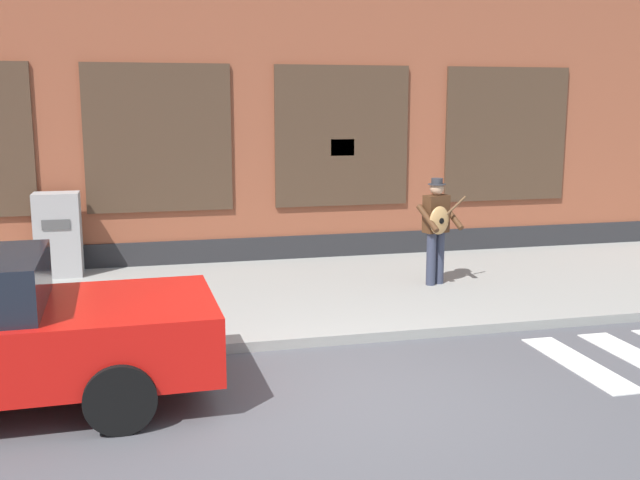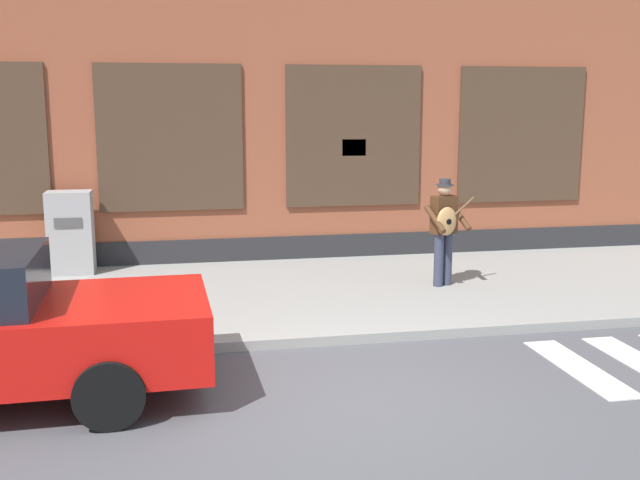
% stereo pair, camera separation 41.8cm
% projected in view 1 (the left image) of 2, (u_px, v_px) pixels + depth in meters
% --- Properties ---
extents(ground_plane, '(160.00, 160.00, 0.00)m').
position_uv_depth(ground_plane, '(351.00, 398.00, 7.63)').
color(ground_plane, '#4C4C51').
extents(sidewalk, '(28.00, 4.70, 0.13)m').
position_uv_depth(sidewalk, '(279.00, 295.00, 11.42)').
color(sidewalk, gray).
rests_on(sidewalk, ground).
extents(building_backdrop, '(28.00, 4.06, 7.53)m').
position_uv_depth(building_backdrop, '(237.00, 62.00, 14.90)').
color(building_backdrop, brown).
rests_on(building_backdrop, ground).
extents(busker, '(0.78, 0.65, 1.68)m').
position_uv_depth(busker, '(437.00, 225.00, 11.67)').
color(busker, '#33384C').
rests_on(busker, sidewalk).
extents(utility_box, '(0.73, 0.53, 1.39)m').
position_uv_depth(utility_box, '(58.00, 234.00, 12.32)').
color(utility_box, '#9E9E9E').
rests_on(utility_box, sidewalk).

